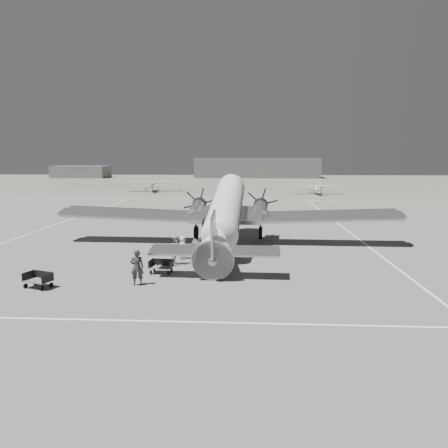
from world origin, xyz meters
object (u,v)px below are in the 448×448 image
(light_plane_left, at_px, (152,186))
(baggage_cart_near, at_px, (161,267))
(hangar_main, at_px, (257,168))
(baggage_cart_far, at_px, (38,280))
(ramp_agent, at_px, (177,250))
(passenger, at_px, (183,247))
(light_plane_right, at_px, (316,189))
(dc3_airliner, at_px, (225,214))
(shed_secondary, at_px, (81,172))
(ground_crew, at_px, (137,267))

(light_plane_left, xyz_separation_m, baggage_cart_near, (14.63, -63.18, -0.74))
(hangar_main, distance_m, baggage_cart_far, 130.28)
(baggage_cart_near, distance_m, ramp_agent, 2.48)
(baggage_cart_far, relative_size, ramp_agent, 0.76)
(baggage_cart_far, bearing_deg, passenger, 65.86)
(hangar_main, bearing_deg, ramp_agent, -93.41)
(baggage_cart_near, bearing_deg, passenger, 85.98)
(baggage_cart_near, height_order, ramp_agent, ramp_agent)
(hangar_main, height_order, light_plane_right, hangar_main)
(hangar_main, relative_size, dc3_airliner, 1.48)
(light_plane_left, xyz_separation_m, passenger, (15.37, -59.24, -0.35))
(dc3_airliner, xyz_separation_m, ramp_agent, (-2.96, -5.55, -1.72))
(hangar_main, relative_size, baggage_cart_near, 28.55)
(light_plane_right, relative_size, baggage_cart_near, 6.30)
(baggage_cart_near, distance_m, passenger, 4.03)
(shed_secondary, xyz_separation_m, baggage_cart_far, (45.93, -124.49, -1.57))
(baggage_cart_far, xyz_separation_m, ground_crew, (5.29, 0.85, 0.59))
(dc3_airliner, distance_m, ground_crew, 11.42)
(dc3_airliner, height_order, light_plane_left, dc3_airliner)
(baggage_cart_far, xyz_separation_m, ramp_agent, (6.70, 5.71, 0.56))
(ground_crew, bearing_deg, baggage_cart_near, -122.02)
(passenger, bearing_deg, baggage_cart_near, 152.51)
(dc3_airliner, bearing_deg, ground_crew, -111.48)
(hangar_main, bearing_deg, baggage_cart_far, -96.20)
(baggage_cart_near, bearing_deg, shed_secondary, 119.79)
(shed_secondary, bearing_deg, light_plane_right, -41.81)
(light_plane_right, bearing_deg, hangar_main, 96.69)
(light_plane_left, distance_m, ground_crew, 67.13)
(baggage_cart_far, bearing_deg, shed_secondary, 129.31)
(dc3_airliner, xyz_separation_m, baggage_cart_far, (-9.67, -11.26, -2.28))
(hangar_main, relative_size, light_plane_right, 4.53)
(baggage_cart_far, bearing_deg, light_plane_right, 87.57)
(light_plane_right, bearing_deg, ground_crew, -109.22)
(hangar_main, bearing_deg, light_plane_left, -109.73)
(dc3_airliner, relative_size, ground_crew, 14.02)
(shed_secondary, height_order, light_plane_right, shed_secondary)
(ground_crew, relative_size, ramp_agent, 1.03)
(ground_crew, bearing_deg, hangar_main, -107.52)
(ramp_agent, bearing_deg, light_plane_left, 8.07)
(passenger, bearing_deg, baggage_cart_far, 119.87)
(ground_crew, bearing_deg, ramp_agent, -119.77)
(shed_secondary, height_order, ramp_agent, shed_secondary)
(dc3_airliner, xyz_separation_m, light_plane_left, (-18.17, 55.29, -1.55))
(shed_secondary, relative_size, light_plane_right, 1.94)
(dc3_airliner, xyz_separation_m, baggage_cart_near, (-3.53, -7.89, -2.29))
(shed_secondary, relative_size, ramp_agent, 9.10)
(passenger, bearing_deg, light_plane_left, -2.40)
(light_plane_left, height_order, baggage_cart_far, light_plane_left)
(baggage_cart_near, xyz_separation_m, ground_crew, (-0.84, -2.52, 0.60))
(light_plane_left, bearing_deg, ramp_agent, -86.30)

